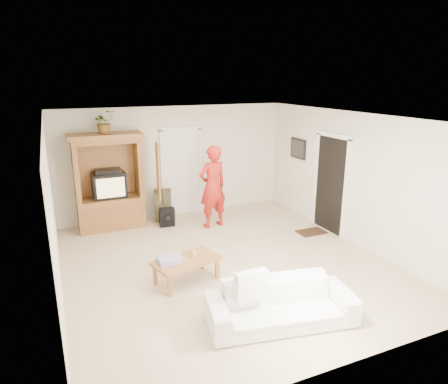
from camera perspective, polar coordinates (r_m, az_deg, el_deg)
The scene contains 19 objects.
floor at distance 7.33m, azimuth 0.21°, elevation -10.08°, with size 6.00×6.00×0.00m, color tan.
ceiling at distance 6.61m, azimuth 0.24°, elevation 10.59°, with size 6.00×6.00×0.00m, color white.
wall_back at distance 9.60m, azimuth -7.04°, elevation 4.34°, with size 5.50×5.50×0.00m, color silver.
wall_front at distance 4.46m, azimuth 16.22°, elevation -10.26°, with size 5.50×5.50×0.00m, color silver.
wall_left at distance 6.32m, azimuth -23.26°, elevation -3.07°, with size 6.00×6.00×0.00m, color silver.
wall_right at distance 8.32m, azimuth 17.84°, elevation 1.86°, with size 6.00×6.00×0.00m, color silver.
armoire at distance 9.05m, azimuth -15.91°, elevation 0.58°, with size 1.82×1.14×2.10m.
door_back at distance 9.68m, azimuth -6.08°, elevation 2.77°, with size 0.85×0.05×2.04m, color white.
doorway_right at distance 8.82m, azimuth 15.02°, elevation 0.98°, with size 0.05×0.90×2.04m, color black.
framed_picture at distance 9.72m, azimuth 10.55°, elevation 6.14°, with size 0.03×0.60×0.48m, color black.
doormat at distance 8.88m, azimuth 12.39°, elevation -5.60°, with size 0.60×0.40×0.02m, color #382316.
plant at distance 8.76m, azimuth -16.76°, elevation 9.56°, with size 0.43×0.37×0.48m, color #4C7238.
man at distance 8.76m, azimuth -1.63°, elevation 0.76°, with size 0.67×0.44×1.84m, color #A61B16.
sofa at distance 5.65m, azimuth 8.11°, elevation -15.50°, with size 1.99×0.78×0.58m, color white.
coffee_table at distance 6.60m, azimuth -5.39°, elevation -9.94°, with size 1.17×0.84×0.39m.
towel at distance 6.50m, azimuth -7.70°, elevation -9.59°, with size 0.38×0.28×0.08m, color #FB539D.
candle at distance 6.64m, azimuth -4.35°, elevation -8.79°, with size 0.08×0.08×0.10m, color tan.
backpack_black at distance 9.05m, azimuth -8.15°, elevation -3.64°, with size 0.33×0.20×0.41m, color black, non-canonical shape.
backpack_olive at distance 9.40m, azimuth -8.72°, elevation -1.88°, with size 0.38×0.28×0.73m, color #47442B, non-canonical shape.
Camera 1 is at (-2.66, -6.02, 3.23)m, focal length 32.00 mm.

